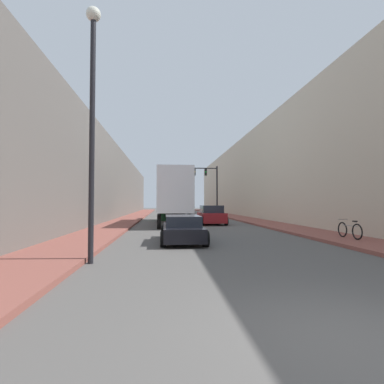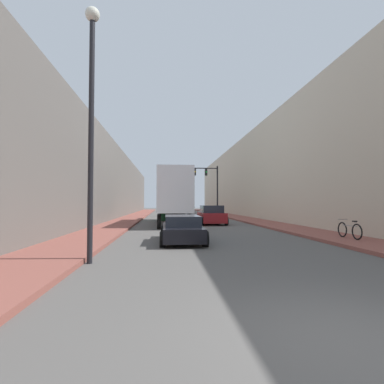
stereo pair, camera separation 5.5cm
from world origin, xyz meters
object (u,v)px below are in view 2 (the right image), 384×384
Objects in this scene: sedan_car at (182,229)px; parked_bicycle at (349,230)px; semi_truck at (173,196)px; traffic_signal_gantry at (205,180)px; street_lamp at (91,100)px; suv_car at (211,215)px.

sedan_car is 2.50× the size of parked_bicycle.
semi_truck is 14.39m from traffic_signal_gantry.
parked_bicycle is (3.14, -26.03, -4.21)m from traffic_signal_gantry.
parked_bicycle is (7.68, -0.67, -0.06)m from sedan_car.
street_lamp is (-2.99, -4.64, 4.29)m from sedan_car.
suv_car is 12.68m from parked_bicycle.
suv_car is (3.18, -0.81, -1.60)m from semi_truck.
semi_truck is 1.66× the size of street_lamp.
traffic_signal_gantry is 0.86× the size of street_lamp.
suv_car is at bearing 74.53° from sedan_car.
suv_car is 2.55× the size of parked_bicycle.
suv_car is at bearing -14.31° from semi_truck.
semi_truck is 17.03m from street_lamp.
traffic_signal_gantry is 3.65× the size of parked_bicycle.
sedan_car is (0.09, -11.96, -1.76)m from semi_truck.
suv_car is 0.60× the size of street_lamp.
semi_truck is at bearing 80.07° from street_lamp.
street_lamp reaches higher than sedan_car.
street_lamp is at bearing -122.86° from sedan_car.
parked_bicycle is (7.77, -12.62, -1.82)m from semi_truck.
traffic_signal_gantry reaches higher than semi_truck.
semi_truck reaches higher than suv_car.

